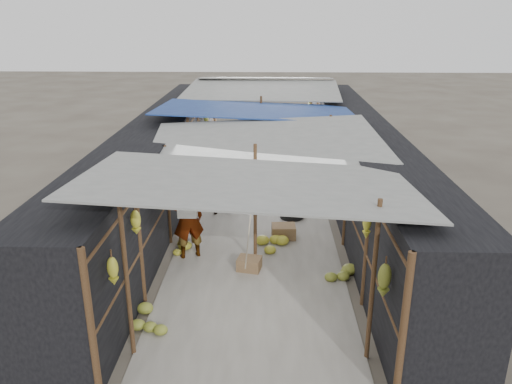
# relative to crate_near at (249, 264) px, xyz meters

# --- Properties ---
(ground) EXTENTS (80.00, 80.00, 0.00)m
(ground) POSITION_rel_crate_near_xyz_m (0.11, -2.71, -0.14)
(ground) COLOR #6B6356
(ground) RESTS_ON ground
(aisle_slab) EXTENTS (3.60, 16.00, 0.02)m
(aisle_slab) POSITION_rel_crate_near_xyz_m (0.11, 3.79, -0.13)
(aisle_slab) COLOR #9E998E
(aisle_slab) RESTS_ON ground
(stall_left) EXTENTS (1.40, 15.00, 2.30)m
(stall_left) POSITION_rel_crate_near_xyz_m (-2.59, 3.79, 1.01)
(stall_left) COLOR black
(stall_left) RESTS_ON ground
(stall_right) EXTENTS (1.40, 15.00, 2.30)m
(stall_right) POSITION_rel_crate_near_xyz_m (2.81, 3.79, 1.01)
(stall_right) COLOR black
(stall_right) RESTS_ON ground
(crate_near) EXTENTS (0.53, 0.46, 0.28)m
(crate_near) POSITION_rel_crate_near_xyz_m (0.00, 0.00, 0.00)
(crate_near) COLOR olive
(crate_near) RESTS_ON ground
(crate_mid) EXTENTS (0.57, 0.47, 0.33)m
(crate_mid) POSITION_rel_crate_near_xyz_m (0.74, 1.57, 0.02)
(crate_mid) COLOR olive
(crate_mid) RESTS_ON ground
(crate_back) EXTENTS (0.45, 0.37, 0.27)m
(crate_back) POSITION_rel_crate_near_xyz_m (-0.71, 5.33, -0.00)
(crate_back) COLOR olive
(crate_back) RESTS_ON ground
(black_basin) EXTENTS (0.60, 0.60, 0.18)m
(black_basin) POSITION_rel_crate_near_xyz_m (0.98, 2.81, -0.05)
(black_basin) COLOR black
(black_basin) RESTS_ON ground
(vendor_elderly) EXTENTS (0.78, 0.66, 1.82)m
(vendor_elderly) POSITION_rel_crate_near_xyz_m (-1.32, 0.56, 0.77)
(vendor_elderly) COLOR white
(vendor_elderly) RESTS_ON ground
(shopper_blue) EXTENTS (1.00, 0.89, 1.71)m
(shopper_blue) POSITION_rel_crate_near_xyz_m (-0.68, 3.13, 0.71)
(shopper_blue) COLOR navy
(shopper_blue) RESTS_ON ground
(vendor_seated) EXTENTS (0.43, 0.68, 1.01)m
(vendor_seated) POSITION_rel_crate_near_xyz_m (1.81, 6.99, 0.36)
(vendor_seated) COLOR #45413C
(vendor_seated) RESTS_ON ground
(market_canopy) EXTENTS (5.62, 15.20, 2.77)m
(market_canopy) POSITION_rel_crate_near_xyz_m (0.14, 4.12, 2.26)
(market_canopy) COLOR brown
(market_canopy) RESTS_ON ground
(hanging_bananas) EXTENTS (3.96, 14.09, 0.86)m
(hanging_bananas) POSITION_rel_crate_near_xyz_m (0.10, 3.89, 1.50)
(hanging_bananas) COLOR gold
(hanging_bananas) RESTS_ON ground
(floor_bananas) EXTENTS (4.05, 10.72, 0.33)m
(floor_bananas) POSITION_rel_crate_near_xyz_m (-0.24, 3.26, 0.01)
(floor_bananas) COLOR gold
(floor_bananas) RESTS_ON ground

